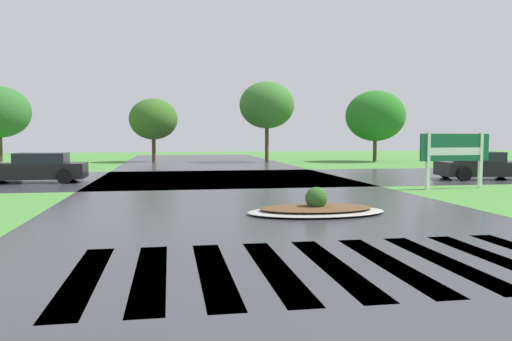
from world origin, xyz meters
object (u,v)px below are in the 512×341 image
(median_island, at_px, (316,209))
(car_blue_compact, at_px, (483,166))
(car_silver_hatch, at_px, (34,168))
(estate_billboard, at_px, (455,150))

(median_island, distance_m, car_blue_compact, 13.45)
(median_island, bearing_deg, car_blue_compact, 39.58)
(median_island, bearing_deg, car_silver_hatch, 131.97)
(median_island, xyz_separation_m, car_silver_hatch, (-9.27, 10.31, 0.47))
(estate_billboard, xyz_separation_m, median_island, (-6.77, -4.95, -1.30))
(car_silver_hatch, relative_size, car_blue_compact, 1.06)
(estate_billboard, distance_m, median_island, 8.49)
(median_island, distance_m, car_silver_hatch, 13.87)
(car_blue_compact, bearing_deg, median_island, -134.24)
(estate_billboard, relative_size, car_silver_hatch, 0.67)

